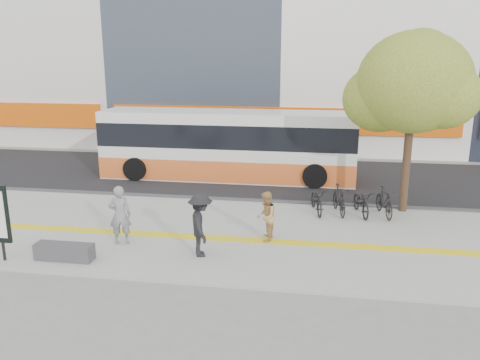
% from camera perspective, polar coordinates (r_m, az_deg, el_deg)
% --- Properties ---
extents(ground, '(120.00, 120.00, 0.00)m').
position_cam_1_polar(ground, '(14.32, -8.24, -8.26)').
color(ground, slate).
rests_on(ground, ground).
extents(sidewalk, '(40.00, 7.00, 0.08)m').
position_cam_1_polar(sidewalk, '(15.64, -6.62, -6.03)').
color(sidewalk, gray).
rests_on(sidewalk, ground).
extents(tactile_strip, '(40.00, 0.45, 0.01)m').
position_cam_1_polar(tactile_strip, '(15.17, -7.13, -6.52)').
color(tactile_strip, yellow).
rests_on(tactile_strip, sidewalk).
extents(street, '(40.00, 8.00, 0.06)m').
position_cam_1_polar(street, '(22.62, -1.51, 0.57)').
color(street, black).
rests_on(street, ground).
extents(curb, '(40.00, 0.25, 0.14)m').
position_cam_1_polar(curb, '(18.84, -3.76, -2.24)').
color(curb, '#313133').
rests_on(curb, ground).
extents(bench, '(1.60, 0.45, 0.45)m').
position_cam_1_polar(bench, '(14.18, -19.94, -7.93)').
color(bench, '#313133').
rests_on(bench, sidewalk).
extents(street_tree, '(4.40, 3.80, 6.31)m').
position_cam_1_polar(street_tree, '(17.68, 19.58, 10.52)').
color(street_tree, '#382219').
rests_on(street_tree, sidewalk).
extents(bus, '(11.27, 2.67, 3.00)m').
position_cam_1_polar(bus, '(21.81, -1.50, 3.92)').
color(bus, silver).
rests_on(bus, street).
extents(bicycle_row, '(3.17, 1.82, 1.01)m').
position_cam_1_polar(bicycle_row, '(17.33, 12.72, -2.41)').
color(bicycle_row, black).
rests_on(bicycle_row, sidewalk).
extents(seated_woman, '(0.73, 0.58, 1.76)m').
position_cam_1_polar(seated_woman, '(14.65, -13.93, -3.99)').
color(seated_woman, black).
rests_on(seated_woman, sidewalk).
extents(pedestrian_tan, '(0.58, 0.74, 1.51)m').
position_cam_1_polar(pedestrian_tan, '(14.49, 3.05, -4.31)').
color(pedestrian_tan, '#B3884D').
rests_on(pedestrian_tan, sidewalk).
extents(pedestrian_dark, '(1.02, 1.32, 1.80)m').
position_cam_1_polar(pedestrian_dark, '(13.42, -4.65, -5.26)').
color(pedestrian_dark, black).
rests_on(pedestrian_dark, sidewalk).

